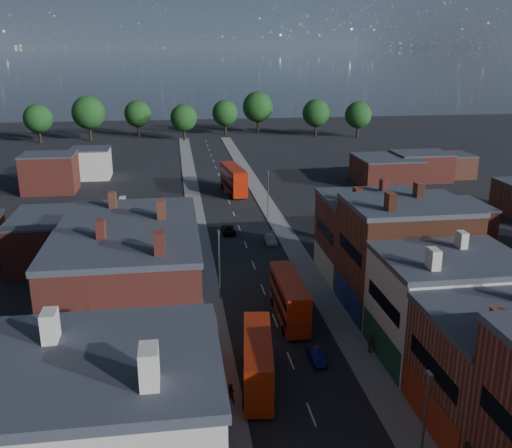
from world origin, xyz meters
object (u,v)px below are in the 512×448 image
object	(u,v)px
car_2	(229,230)
car_3	(271,239)
car_1	(317,356)
ped_3	(370,343)
bus_1	(289,297)
ped_1	(230,393)
bus_2	(233,179)
bus_0	(258,361)

from	to	relation	value
car_2	car_3	bearing A→B (deg)	-43.70
car_1	ped_3	distance (m)	5.30
bus_1	car_3	bearing A→B (deg)	85.19
car_2	ped_3	world-z (taller)	ped_3
ped_1	ped_3	world-z (taller)	ped_3
bus_2	car_1	world-z (taller)	bus_2
bus_1	bus_2	world-z (taller)	bus_2
bus_0	ped_3	size ratio (longest dim) A/B	5.65
bus_0	car_1	world-z (taller)	bus_0
bus_0	car_3	size ratio (longest dim) A/B	2.54
bus_0	bus_1	size ratio (longest dim) A/B	0.98
car_1	car_2	bearing A→B (deg)	94.70
bus_2	bus_0	bearing A→B (deg)	-101.13
bus_1	ped_3	size ratio (longest dim) A/B	5.75
bus_2	ped_1	bearing A→B (deg)	-103.09
car_3	bus_1	bearing A→B (deg)	-93.06
car_2	car_3	xyz separation A→B (m)	(5.61, -5.16, 0.01)
car_2	ped_3	distance (m)	38.38
car_1	car_2	xyz separation A→B (m)	(-4.21, 37.96, 0.03)
ped_1	ped_3	distance (m)	14.79
bus_1	car_3	xyz separation A→B (m)	(2.18, 24.11, -1.84)
ped_1	ped_3	xyz separation A→B (m)	(13.54, 5.95, 0.08)
car_1	car_2	distance (m)	38.19
bus_2	ped_1	xyz separation A→B (m)	(-7.54, -68.31, -1.87)
bus_2	car_3	distance (m)	30.48
car_1	bus_1	bearing A→B (deg)	93.47
bus_1	car_3	distance (m)	24.27
ped_3	bus_1	bearing A→B (deg)	45.78
bus_0	car_2	size ratio (longest dim) A/B	2.47
bus_2	car_2	distance (m)	25.49
bus_0	car_2	bearing A→B (deg)	94.98
ped_1	car_2	bearing A→B (deg)	-88.29
ped_3	bus_0	bearing A→B (deg)	117.30
car_3	bus_0	bearing A→B (deg)	-99.25
car_1	ped_3	size ratio (longest dim) A/B	1.81
car_2	car_1	bearing A→B (deg)	-84.76
car_3	bus_2	bearing A→B (deg)	96.22
car_2	bus_2	bearing A→B (deg)	81.16
car_1	ped_1	world-z (taller)	ped_1
car_1	car_2	size ratio (longest dim) A/B	0.79
bus_0	ped_1	distance (m)	3.66
bus_1	car_1	size ratio (longest dim) A/B	3.17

